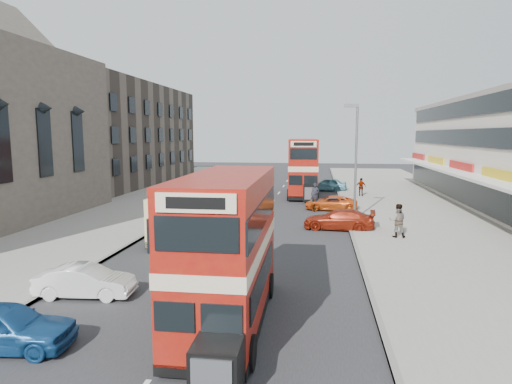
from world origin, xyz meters
The scene contains 19 objects.
ground centered at (0.00, 0.00, 0.00)m, with size 160.00×160.00×0.00m, color #28282B.
road_surface centered at (0.00, 20.00, 0.01)m, with size 12.00×90.00×0.01m, color #28282B.
pavement_right centered at (12.00, 20.00, 0.07)m, with size 12.00×90.00×0.15m, color gray.
pavement_left centered at (-12.00, 20.00, 0.07)m, with size 12.00×90.00×0.15m, color gray.
kerb_left centered at (-6.10, 20.00, 0.07)m, with size 0.20×90.00×0.16m, color gray.
kerb_right centered at (6.10, 20.00, 0.07)m, with size 0.20×90.00×0.16m, color gray.
brick_terrace centered at (-22.00, 38.00, 6.00)m, with size 14.00×28.00×12.00m, color #66594C.
street_lamp centered at (6.52, 18.00, 4.78)m, with size 1.00×0.20×8.12m.
bus_main centered at (1.26, 0.53, 2.46)m, with size 2.46×8.50×4.67m.
bus_second centered at (2.52, 30.07, 2.84)m, with size 3.13×9.85×5.40m.
coach centered at (-3.69, 12.98, 1.51)m, with size 2.87×9.77×2.57m.
car_left_near centered at (-4.66, -2.09, 0.67)m, with size 1.59×3.96×1.35m, color navy.
car_left_front centered at (-4.51, 2.00, 0.60)m, with size 1.26×3.63×1.19m, color white.
car_right_a centered at (5.41, 15.14, 0.65)m, with size 1.82×4.49×1.30m, color maroon.
car_right_b centered at (5.08, 22.37, 0.58)m, with size 1.93×4.19×1.16m, color #DE5416.
car_right_c centered at (4.99, 34.33, 0.71)m, with size 1.67×4.15×1.41m, color #62B1C4.
pedestrian_near centered at (8.64, 12.89, 1.14)m, with size 0.73×0.49×1.98m, color gray.
pedestrian_far centered at (8.14, 30.06, 1.01)m, with size 1.01×0.42×1.73m, color gray.
cyclist centered at (3.82, 22.01, 0.77)m, with size 0.70×1.66×2.20m.
Camera 1 is at (4.08, -12.55, 6.06)m, focal length 30.40 mm.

